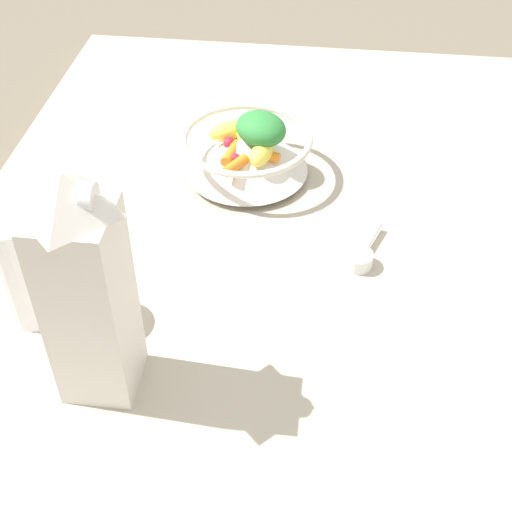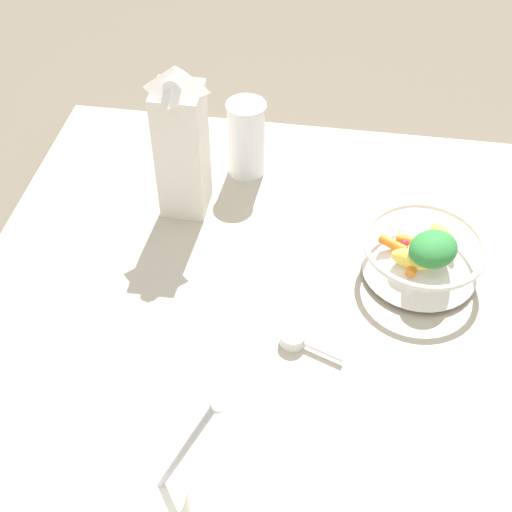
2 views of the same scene
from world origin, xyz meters
name	(u,v)px [view 1 (image 1 of 2)]	position (x,y,z in m)	size (l,w,h in m)	color
ground_plane	(375,258)	(0.00, 0.00, 0.00)	(6.00, 6.00, 0.00)	#665B4C
countertop	(376,249)	(0.00, 0.00, 0.02)	(1.14, 1.14, 0.03)	#B2A893
fruit_bowl	(248,150)	(0.13, 0.19, 0.08)	(0.19, 0.19, 0.10)	silver
milk_carton	(86,289)	(-0.27, 0.30, 0.17)	(0.08, 0.08, 0.28)	silver
drinking_cup	(24,265)	(-0.18, 0.41, 0.11)	(0.07, 0.07, 0.15)	white
measuring_scoop	(359,257)	(-0.05, 0.02, 0.04)	(0.10, 0.05, 0.02)	white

